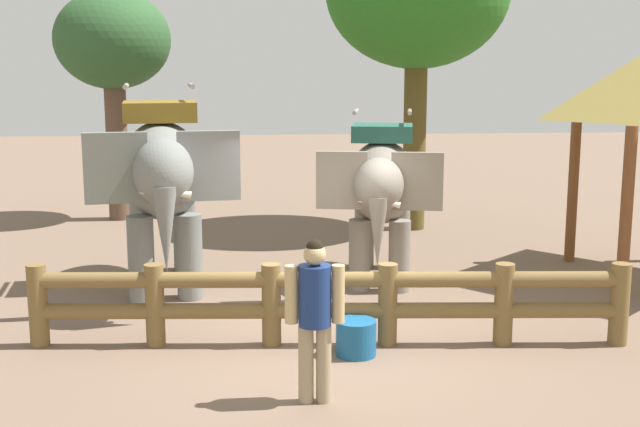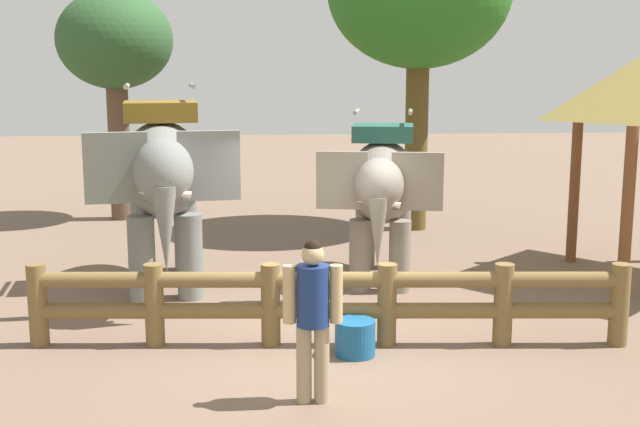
# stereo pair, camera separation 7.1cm
# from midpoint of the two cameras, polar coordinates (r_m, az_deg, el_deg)

# --- Properties ---
(ground_plane) EXTENTS (60.00, 60.00, 0.00)m
(ground_plane) POSITION_cam_midpoint_polar(r_m,az_deg,el_deg) (10.79, 0.39, -8.69)
(ground_plane) COLOR brown
(log_fence) EXTENTS (7.50, 0.74, 1.05)m
(log_fence) POSITION_cam_midpoint_polar(r_m,az_deg,el_deg) (10.45, 0.47, -5.87)
(log_fence) COLOR brown
(log_fence) RESTS_ON ground
(elephant_near_left) EXTENTS (2.11, 3.76, 3.18)m
(elephant_near_left) POSITION_cam_midpoint_polar(r_m,az_deg,el_deg) (13.02, -10.90, 2.54)
(elephant_near_left) COLOR slate
(elephant_near_left) RESTS_ON ground
(elephant_center) EXTENTS (1.93, 3.28, 2.76)m
(elephant_center) POSITION_cam_midpoint_polar(r_m,az_deg,el_deg) (13.28, 4.06, 1.83)
(elephant_center) COLOR gray
(elephant_center) RESTS_ON ground
(tourist_woman_in_black) EXTENTS (0.62, 0.35, 1.75)m
(tourist_woman_in_black) POSITION_cam_midpoint_polar(r_m,az_deg,el_deg) (8.63, -0.60, -6.58)
(tourist_woman_in_black) COLOR tan
(tourist_woman_in_black) RESTS_ON ground
(tree_far_left) EXTENTS (2.52, 2.52, 5.05)m
(tree_far_left) POSITION_cam_midpoint_polar(r_m,az_deg,el_deg) (19.06, -14.11, 11.11)
(tree_far_left) COLOR brown
(tree_far_left) RESTS_ON ground
(feed_bucket) EXTENTS (0.49, 0.49, 0.44)m
(feed_bucket) POSITION_cam_midpoint_polar(r_m,az_deg,el_deg) (10.23, 2.28, -8.50)
(feed_bucket) COLOR #19598C
(feed_bucket) RESTS_ON ground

